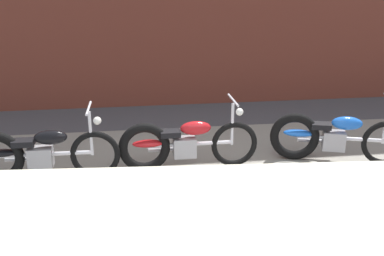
{
  "coord_description": "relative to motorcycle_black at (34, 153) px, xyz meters",
  "views": [
    {
      "loc": [
        -1.03,
        -4.19,
        2.8
      ],
      "look_at": [
        -0.3,
        1.42,
        0.75
      ],
      "focal_mm": 42.39,
      "sensor_mm": 36.0,
      "label": 1
    }
  ],
  "objects": [
    {
      "name": "ground_plane",
      "position": [
        2.41,
        -1.66,
        -0.4
      ],
      "size": [
        80.0,
        80.0,
        0.0
      ],
      "primitive_type": "plane",
      "color": "#47474C"
    },
    {
      "name": "sidewalk_slab",
      "position": [
        2.41,
        0.09,
        -0.4
      ],
      "size": [
        36.0,
        3.5,
        0.01
      ],
      "primitive_type": "cube",
      "color": "gray",
      "rests_on": "ground"
    },
    {
      "name": "motorcycle_black",
      "position": [
        0.0,
        0.0,
        0.0
      ],
      "size": [
        2.01,
        0.58,
        1.03
      ],
      "rotation": [
        0.0,
        0.0,
        -0.01
      ],
      "color": "black",
      "rests_on": "ground"
    },
    {
      "name": "motorcycle_red",
      "position": [
        1.98,
        0.1,
        0.0
      ],
      "size": [
        2.01,
        0.58,
        1.03
      ],
      "rotation": [
        0.0,
        0.0,
        0.02
      ],
      "color": "black",
      "rests_on": "ground"
    },
    {
      "name": "motorcycle_blue",
      "position": [
        4.2,
        0.09,
        0.0
      ],
      "size": [
        1.95,
        0.82,
        1.03
      ],
      "rotation": [
        0.0,
        0.0,
        -0.29
      ],
      "color": "black",
      "rests_on": "ground"
    }
  ]
}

